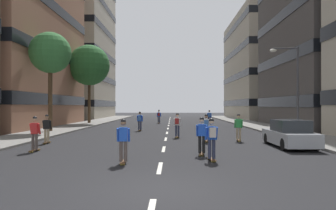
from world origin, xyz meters
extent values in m
plane|color=black|center=(0.00, 23.74, 0.00)|extent=(142.46, 142.46, 0.00)
cube|color=gray|center=(-10.09, 26.71, 0.07)|extent=(3.82, 65.29, 0.14)
cube|color=gray|center=(10.09, 26.71, 0.07)|extent=(3.82, 65.29, 0.14)
cube|color=silver|center=(0.00, 3.00, 0.00)|extent=(0.16, 2.20, 0.01)
cube|color=silver|center=(0.00, 8.00, 0.00)|extent=(0.16, 2.20, 0.01)
cube|color=silver|center=(0.00, 13.00, 0.00)|extent=(0.16, 2.20, 0.01)
cube|color=silver|center=(0.00, 18.00, 0.00)|extent=(0.16, 2.20, 0.01)
cube|color=silver|center=(0.00, 23.00, 0.00)|extent=(0.16, 2.20, 0.01)
cube|color=silver|center=(0.00, 28.00, 0.00)|extent=(0.16, 2.20, 0.01)
cube|color=silver|center=(0.00, 33.00, 0.00)|extent=(0.16, 2.20, 0.01)
cube|color=silver|center=(0.00, 38.00, 0.00)|extent=(0.16, 2.20, 0.01)
cube|color=silver|center=(0.00, 43.00, 0.00)|extent=(0.16, 2.20, 0.01)
cube|color=silver|center=(0.00, 48.00, 0.00)|extent=(0.16, 2.20, 0.01)
cube|color=silver|center=(0.00, 53.00, 0.00)|extent=(0.16, 2.20, 0.01)
cube|color=#B2A893|center=(-19.90, 50.14, 13.56)|extent=(15.81, 18.43, 27.13)
cube|color=black|center=(-19.90, 50.14, 2.71)|extent=(15.93, 18.55, 1.10)
cube|color=black|center=(-19.90, 50.14, 7.23)|extent=(15.93, 18.55, 1.10)
cube|color=black|center=(-19.90, 50.14, 11.75)|extent=(15.93, 18.55, 1.10)
cube|color=black|center=(-19.90, 50.14, 16.28)|extent=(15.93, 18.55, 1.10)
cube|color=black|center=(-19.90, 50.14, 20.80)|extent=(15.93, 18.55, 1.10)
cube|color=#B2A893|center=(19.90, 50.14, 9.41)|extent=(15.81, 23.11, 18.82)
cube|color=black|center=(19.90, 50.14, 2.82)|extent=(15.93, 23.23, 1.10)
cube|color=black|center=(19.90, 50.14, 7.53)|extent=(15.93, 23.23, 1.10)
cube|color=black|center=(19.90, 50.14, 12.23)|extent=(15.93, 23.23, 1.10)
cube|color=black|center=(19.90, 50.14, 16.94)|extent=(15.93, 23.23, 1.10)
cube|color=#B2B7BF|center=(6.98, 8.92, 0.53)|extent=(1.80, 4.40, 0.70)
cube|color=#2D3338|center=(6.98, 8.77, 1.20)|extent=(1.60, 2.10, 0.64)
cylinder|color=black|center=(6.18, 10.37, 0.32)|extent=(0.22, 0.64, 0.64)
cylinder|color=black|center=(7.78, 10.37, 0.32)|extent=(0.22, 0.64, 0.64)
cylinder|color=black|center=(6.18, 7.47, 0.32)|extent=(0.22, 0.64, 0.64)
cylinder|color=black|center=(7.78, 7.47, 0.32)|extent=(0.22, 0.64, 0.64)
cylinder|color=#4C3823|center=(-10.09, 18.23, 2.89)|extent=(0.36, 0.36, 5.51)
sphere|color=#387A3D|center=(-10.09, 18.23, 6.89)|extent=(3.54, 3.54, 3.54)
cylinder|color=#4C3823|center=(-10.09, 30.85, 2.90)|extent=(0.36, 0.36, 5.51)
sphere|color=#2D6B33|center=(-10.09, 30.85, 7.45)|extent=(5.13, 5.13, 5.13)
cylinder|color=#3F3F44|center=(9.71, 14.60, 3.39)|extent=(0.16, 0.16, 6.50)
cylinder|color=#3F3F44|center=(8.81, 14.60, 6.54)|extent=(1.80, 0.10, 0.10)
ellipsoid|color=silver|center=(7.91, 14.60, 6.39)|extent=(0.50, 0.30, 0.24)
cube|color=brown|center=(-2.52, 19.84, 0.08)|extent=(0.27, 0.91, 0.02)
cylinder|color=#D8BF4C|center=(-2.49, 20.16, 0.04)|extent=(0.19, 0.08, 0.07)
cylinder|color=#D8BF4C|center=(-2.54, 19.52, 0.04)|extent=(0.19, 0.08, 0.07)
cylinder|color=#2D334C|center=(-2.61, 19.85, 0.49)|extent=(0.15, 0.15, 0.80)
cylinder|color=#2D334C|center=(-2.43, 19.84, 0.49)|extent=(0.15, 0.15, 0.80)
cube|color=blue|center=(-2.52, 19.84, 1.17)|extent=(0.34, 0.23, 0.55)
cylinder|color=blue|center=(-2.73, 19.91, 1.14)|extent=(0.11, 0.24, 0.55)
cylinder|color=blue|center=(-2.29, 19.88, 1.14)|extent=(0.11, 0.24, 0.55)
sphere|color=#997051|center=(-2.51, 19.86, 1.62)|extent=(0.22, 0.22, 0.22)
sphere|color=black|center=(-2.51, 19.86, 1.67)|extent=(0.21, 0.21, 0.21)
cube|color=#3F72BF|center=(-2.53, 19.66, 1.20)|extent=(0.27, 0.18, 0.40)
cube|color=brown|center=(-6.43, 6.96, 0.08)|extent=(0.27, 0.91, 0.02)
cylinder|color=#D8BF4C|center=(-6.41, 7.28, 0.04)|extent=(0.19, 0.08, 0.07)
cylinder|color=#D8BF4C|center=(-6.46, 6.64, 0.04)|extent=(0.19, 0.08, 0.07)
cylinder|color=#594C47|center=(-6.52, 6.97, 0.49)|extent=(0.15, 0.15, 0.80)
cylinder|color=#594C47|center=(-6.34, 6.95, 0.49)|extent=(0.15, 0.15, 0.80)
cube|color=red|center=(-6.43, 6.96, 1.17)|extent=(0.34, 0.23, 0.55)
cylinder|color=red|center=(-6.65, 7.03, 1.14)|extent=(0.11, 0.24, 0.55)
cylinder|color=red|center=(-6.21, 6.99, 1.14)|extent=(0.11, 0.24, 0.55)
sphere|color=tan|center=(-6.43, 6.98, 1.62)|extent=(0.22, 0.22, 0.22)
sphere|color=black|center=(-6.43, 6.98, 1.67)|extent=(0.21, 0.21, 0.21)
cube|color=brown|center=(2.61, 11.27, 0.08)|extent=(0.30, 0.92, 0.02)
cylinder|color=#D8BF4C|center=(2.65, 11.59, 0.04)|extent=(0.19, 0.09, 0.07)
cylinder|color=#D8BF4C|center=(2.57, 10.96, 0.04)|extent=(0.19, 0.09, 0.07)
cylinder|color=tan|center=(2.52, 11.28, 0.49)|extent=(0.15, 0.15, 0.80)
cylinder|color=tan|center=(2.70, 11.26, 0.49)|extent=(0.15, 0.15, 0.80)
cube|color=white|center=(2.61, 11.27, 1.17)|extent=(0.34, 0.23, 0.55)
cylinder|color=white|center=(2.40, 11.35, 1.14)|extent=(0.12, 0.24, 0.55)
cylinder|color=white|center=(2.83, 11.30, 1.14)|extent=(0.12, 0.24, 0.55)
sphere|color=#997051|center=(2.61, 11.29, 1.62)|extent=(0.22, 0.22, 0.22)
sphere|color=black|center=(2.61, 11.29, 1.67)|extent=(0.21, 0.21, 0.21)
cube|color=#3F72BF|center=(2.59, 11.10, 1.20)|extent=(0.28, 0.19, 0.40)
cube|color=brown|center=(-7.16, 10.26, 0.08)|extent=(0.20, 0.90, 0.02)
cylinder|color=#D8BF4C|center=(-7.16, 10.58, 0.04)|extent=(0.18, 0.07, 0.07)
cylinder|color=#D8BF4C|center=(-7.16, 9.94, 0.04)|extent=(0.18, 0.07, 0.07)
cylinder|color=tan|center=(-7.25, 10.26, 0.49)|extent=(0.14, 0.14, 0.80)
cylinder|color=tan|center=(-7.07, 10.26, 0.49)|extent=(0.14, 0.14, 0.80)
cube|color=black|center=(-7.16, 10.26, 1.17)|extent=(0.32, 0.20, 0.55)
cylinder|color=black|center=(-7.38, 10.31, 1.14)|extent=(0.09, 0.23, 0.55)
cylinder|color=black|center=(-6.94, 10.31, 1.14)|extent=(0.09, 0.23, 0.55)
sphere|color=#997051|center=(-7.16, 10.28, 1.62)|extent=(0.22, 0.22, 0.22)
sphere|color=black|center=(-7.16, 10.28, 1.67)|extent=(0.21, 0.21, 0.21)
cube|color=brown|center=(-1.48, 3.78, 0.08)|extent=(0.26, 0.91, 0.02)
cylinder|color=#D8BF4C|center=(-1.50, 4.10, 0.04)|extent=(0.18, 0.08, 0.07)
cylinder|color=#D8BF4C|center=(-1.46, 3.47, 0.04)|extent=(0.18, 0.08, 0.07)
cylinder|color=#594C47|center=(-1.57, 3.78, 0.49)|extent=(0.15, 0.15, 0.80)
cylinder|color=#594C47|center=(-1.39, 3.79, 0.49)|extent=(0.15, 0.15, 0.80)
cube|color=blue|center=(-1.48, 3.78, 1.17)|extent=(0.33, 0.22, 0.55)
cylinder|color=blue|center=(-1.71, 3.82, 1.14)|extent=(0.10, 0.23, 0.55)
cylinder|color=blue|center=(-1.27, 3.85, 1.14)|extent=(0.10, 0.23, 0.55)
sphere|color=#997051|center=(-1.49, 3.80, 1.62)|extent=(0.22, 0.22, 0.22)
sphere|color=black|center=(-1.49, 3.80, 1.67)|extent=(0.21, 0.21, 0.21)
cube|color=brown|center=(4.74, 11.67, 0.08)|extent=(0.28, 0.91, 0.02)
cylinder|color=#D8BF4C|center=(4.77, 11.99, 0.04)|extent=(0.19, 0.09, 0.07)
cylinder|color=#D8BF4C|center=(4.71, 11.36, 0.04)|extent=(0.19, 0.09, 0.07)
cylinder|color=tan|center=(4.65, 11.68, 0.49)|extent=(0.15, 0.15, 0.80)
cylinder|color=tan|center=(4.83, 11.67, 0.49)|extent=(0.15, 0.15, 0.80)
cube|color=green|center=(4.74, 11.67, 1.17)|extent=(0.34, 0.23, 0.55)
cylinder|color=green|center=(4.53, 11.74, 1.14)|extent=(0.11, 0.24, 0.55)
cylinder|color=green|center=(4.96, 11.70, 1.14)|extent=(0.11, 0.24, 0.55)
sphere|color=tan|center=(4.74, 11.69, 1.62)|extent=(0.22, 0.22, 0.22)
sphere|color=black|center=(4.74, 11.69, 1.67)|extent=(0.21, 0.21, 0.21)
cube|color=brown|center=(1.83, 5.97, 0.08)|extent=(0.35, 0.92, 0.02)
cylinder|color=#D8BF4C|center=(1.88, 6.29, 0.04)|extent=(0.19, 0.10, 0.07)
cylinder|color=#D8BF4C|center=(1.77, 5.66, 0.04)|extent=(0.19, 0.10, 0.07)
cylinder|color=black|center=(1.74, 5.99, 0.49)|extent=(0.16, 0.16, 0.80)
cylinder|color=black|center=(1.92, 5.96, 0.49)|extent=(0.16, 0.16, 0.80)
cube|color=blue|center=(1.83, 5.97, 1.17)|extent=(0.35, 0.25, 0.55)
cylinder|color=blue|center=(1.62, 6.06, 1.14)|extent=(0.13, 0.24, 0.55)
cylinder|color=blue|center=(2.05, 5.99, 1.14)|extent=(0.13, 0.24, 0.55)
sphere|color=beige|center=(1.83, 5.99, 1.62)|extent=(0.22, 0.22, 0.22)
sphere|color=black|center=(1.83, 5.99, 1.67)|extent=(0.21, 0.21, 0.21)
cube|color=brown|center=(2.10, 4.47, 0.08)|extent=(0.31, 0.92, 0.02)
cylinder|color=#D8BF4C|center=(2.06, 4.78, 0.04)|extent=(0.19, 0.09, 0.07)
cylinder|color=#D8BF4C|center=(2.14, 4.15, 0.04)|extent=(0.19, 0.09, 0.07)
cylinder|color=#2D334C|center=(2.01, 4.46, 0.49)|extent=(0.16, 0.16, 0.80)
cylinder|color=#2D334C|center=(2.19, 4.48, 0.49)|extent=(0.16, 0.16, 0.80)
cube|color=blue|center=(2.10, 4.47, 1.17)|extent=(0.34, 0.24, 0.55)
cylinder|color=blue|center=(1.87, 4.49, 1.14)|extent=(0.12, 0.24, 0.55)
cylinder|color=blue|center=(2.31, 4.54, 1.14)|extent=(0.12, 0.24, 0.55)
sphere|color=beige|center=(2.10, 4.49, 1.62)|extent=(0.22, 0.22, 0.22)
sphere|color=black|center=(2.10, 4.49, 1.67)|extent=(0.21, 0.21, 0.21)
cube|color=beige|center=(2.12, 4.29, 1.20)|extent=(0.28, 0.19, 0.40)
cube|color=brown|center=(5.01, 30.04, 0.08)|extent=(0.37, 0.92, 0.02)
cylinder|color=#D8BF4C|center=(5.07, 30.36, 0.04)|extent=(0.19, 0.10, 0.07)
cylinder|color=#D8BF4C|center=(4.95, 29.73, 0.04)|extent=(0.19, 0.10, 0.07)
cylinder|color=#2D334C|center=(4.92, 30.06, 0.49)|extent=(0.16, 0.16, 0.80)
cylinder|color=#2D334C|center=(5.10, 30.03, 0.49)|extent=(0.16, 0.16, 0.80)
cube|color=blue|center=(5.01, 30.04, 1.17)|extent=(0.35, 0.26, 0.55)
cylinder|color=blue|center=(4.80, 30.13, 1.14)|extent=(0.13, 0.24, 0.55)
cylinder|color=blue|center=(5.24, 30.05, 1.14)|extent=(0.13, 0.24, 0.55)
sphere|color=#997051|center=(5.01, 30.06, 1.62)|extent=(0.22, 0.22, 0.22)
sphere|color=black|center=(5.01, 30.06, 1.67)|extent=(0.21, 0.21, 0.21)
cube|color=#3F72BF|center=(4.98, 29.87, 1.20)|extent=(0.29, 0.21, 0.40)
cube|color=brown|center=(-1.32, 32.24, 0.08)|extent=(0.22, 0.90, 0.02)
cylinder|color=#D8BF4C|center=(-1.31, 32.56, 0.04)|extent=(0.18, 0.07, 0.07)
cylinder|color=#D8BF4C|center=(-1.32, 31.92, 0.04)|extent=(0.18, 0.07, 0.07)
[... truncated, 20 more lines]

